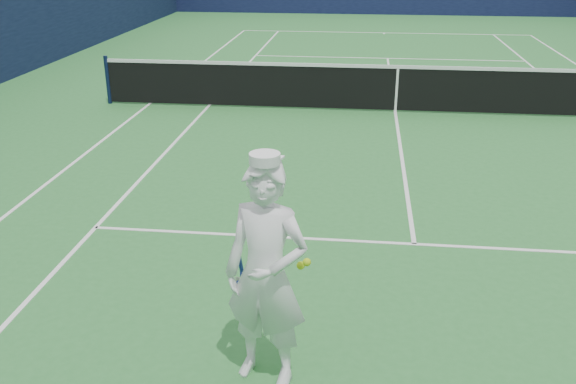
{
  "coord_description": "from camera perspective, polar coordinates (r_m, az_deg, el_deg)",
  "views": [
    {
      "loc": [
        -0.72,
        -13.65,
        3.58
      ],
      "look_at": [
        -1.43,
        -7.62,
        1.12
      ],
      "focal_mm": 40.0,
      "sensor_mm": 36.0,
      "label": 1
    }
  ],
  "objects": [
    {
      "name": "tennis_player",
      "position": [
        5.26,
        -1.94,
        -7.39
      ],
      "size": [
        0.82,
        0.68,
        2.04
      ],
      "rotation": [
        0.0,
        0.0,
        -0.28
      ],
      "color": "white",
      "rests_on": "ground"
    },
    {
      "name": "court_markings",
      "position": [
        14.13,
        9.51,
        7.06
      ],
      "size": [
        11.03,
        23.83,
        0.01
      ],
      "color": "white",
      "rests_on": "ground"
    },
    {
      "name": "tennis_net",
      "position": [
        14.0,
        9.65,
        9.24
      ],
      "size": [
        12.88,
        0.09,
        1.07
      ],
      "color": "#141E4C",
      "rests_on": "ground"
    },
    {
      "name": "windscreen_fence",
      "position": [
        13.76,
        10.04,
        15.11
      ],
      "size": [
        20.12,
        36.12,
        4.0
      ],
      "color": "#0F153A",
      "rests_on": "ground"
    },
    {
      "name": "ground",
      "position": [
        14.13,
        9.51,
        7.04
      ],
      "size": [
        80.0,
        80.0,
        0.0
      ],
      "primitive_type": "plane",
      "color": "#2C7433",
      "rests_on": "ground"
    }
  ]
}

